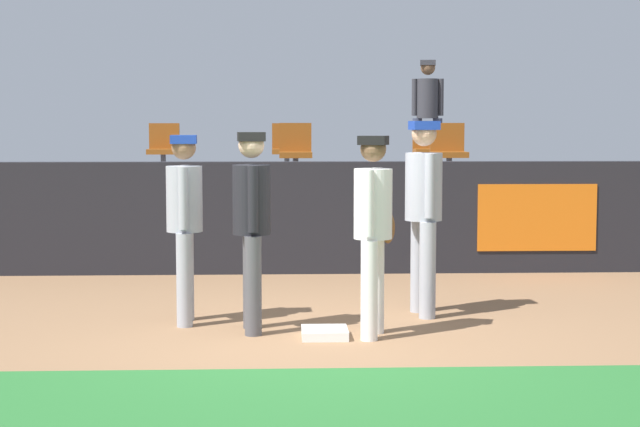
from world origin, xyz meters
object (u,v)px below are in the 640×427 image
Objects in this scene: player_coach_visitor at (423,203)px; seat_back_center at (287,147)px; seat_front_right at (448,149)px; seat_back_left at (164,147)px; player_runner_visitor at (185,215)px; player_umpire at (252,217)px; player_fielder_home at (374,221)px; seat_front_center at (295,150)px; spectator_hooded at (428,108)px; first_base at (325,333)px; seat_back_right at (428,147)px.

seat_back_center is (-1.28, 6.09, 0.42)m from player_coach_visitor.
seat_back_center is 2.88m from seat_front_right.
seat_back_left is at bearing -159.19° from player_coach_visitor.
player_umpire is at bearing 55.11° from player_runner_visitor.
seat_front_center is (-0.59, 5.26, 0.50)m from player_fielder_home.
spectator_hooded is at bearing 20.80° from seat_back_center.
seat_front_right is 2.76m from spectator_hooded.
first_base is at bearing -69.83° from player_fielder_home.
player_fielder_home is 0.93× the size of player_coach_visitor.
spectator_hooded reaches higher than player_fielder_home.
first_base is 0.21× the size of spectator_hooded.
seat_front_right reaches higher than player_umpire.
seat_back_center is 1.80m from seat_front_center.
player_fielder_home is at bearing -84.33° from seat_back_center.
player_umpire is 2.13× the size of seat_front_right.
player_coach_visitor reaches higher than player_runner_visitor.
seat_back_left is 1.00× the size of seat_back_center.
first_base is 0.48× the size of seat_back_center.
player_runner_visitor is at bearing -88.87° from player_coach_visitor.
spectator_hooded reaches higher than player_runner_visitor.
seat_front_center is 3.55m from spectator_hooded.
seat_back_center is (-0.70, 7.06, 0.50)m from player_fielder_home.
player_umpire reaches higher than player_runner_visitor.
player_umpire reaches higher than first_base.
player_umpire is at bearing -86.92° from player_fielder_home.
first_base is at bearing -51.99° from player_coach_visitor.
player_umpire is at bearing -77.14° from seat_back_left.
first_base is at bearing -87.80° from seat_back_center.
player_umpire is (-1.07, 0.25, 0.02)m from player_fielder_home.
seat_back_center reaches higher than player_runner_visitor.
player_runner_visitor is at bearing -81.82° from seat_back_left.
seat_back_center and seat_back_right have the same top height.
seat_back_center reaches higher than player_fielder_home.
player_coach_visitor is 4.46m from seat_front_center.
seat_back_center is at bearing -158.23° from player_fielder_home.
player_fielder_home is 2.09× the size of seat_back_right.
seat_front_right is (1.97, 5.29, 1.48)m from first_base.
seat_front_center reaches higher than first_base.
seat_back_left is (-1.56, 6.81, 0.48)m from player_umpire.
seat_back_right is (2.23, -0.00, -0.00)m from seat_back_center.
seat_back_right is 1.00× the size of seat_front_center.
seat_front_right is (0.97, 4.29, 0.42)m from player_coach_visitor.
seat_back_right is at bearing 74.56° from first_base.
seat_front_center is at bearing -157.44° from player_fielder_home.
first_base is 7.56m from seat_back_left.
player_coach_visitor is at bearing -62.28° from seat_back_left.
seat_back_left is 1.00× the size of seat_front_center.
seat_back_left is 1.00× the size of seat_front_right.
spectator_hooded is (0.10, 2.69, 0.62)m from seat_front_right.
seat_back_right and seat_front_center have the same top height.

